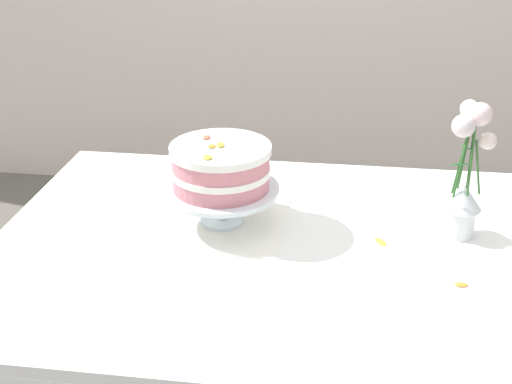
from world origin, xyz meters
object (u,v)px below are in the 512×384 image
at_px(cake_stand, 222,193).
at_px(layer_cake, 221,166).
at_px(flower_vase, 465,176).
at_px(dining_table, 279,280).

relative_size(cake_stand, layer_cake, 1.17).
bearing_deg(flower_vase, cake_stand, -178.83).
distance_m(dining_table, flower_vase, 0.51).
relative_size(dining_table, layer_cake, 5.63).
xyz_separation_m(dining_table, layer_cake, (-0.16, 0.11, 0.25)).
bearing_deg(dining_table, cake_stand, 145.71).
bearing_deg(dining_table, flower_vase, 15.72).
relative_size(layer_cake, flower_vase, 0.72).
xyz_separation_m(layer_cake, flower_vase, (0.58, 0.01, 0.00)).
xyz_separation_m(cake_stand, layer_cake, (-0.00, -0.00, 0.07)).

